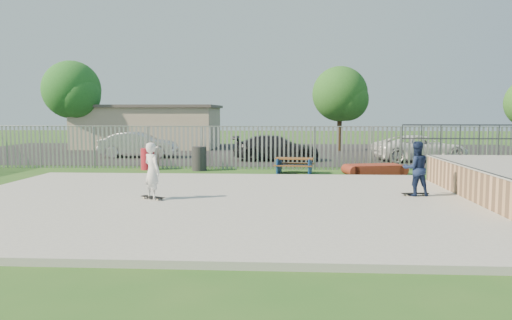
# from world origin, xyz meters

# --- Properties ---
(ground) EXTENTS (120.00, 120.00, 0.00)m
(ground) POSITION_xyz_m (0.00, 0.00, 0.00)
(ground) COLOR #27591E
(ground) RESTS_ON ground
(concrete_slab) EXTENTS (15.00, 12.00, 0.15)m
(concrete_slab) POSITION_xyz_m (0.00, 0.00, 0.07)
(concrete_slab) COLOR #A1A19C
(concrete_slab) RESTS_ON ground
(fence) EXTENTS (26.04, 16.02, 2.00)m
(fence) POSITION_xyz_m (1.00, 4.59, 1.00)
(fence) COLOR gray
(fence) RESTS_ON ground
(picnic_table) EXTENTS (1.79, 1.55, 0.68)m
(picnic_table) POSITION_xyz_m (2.68, 7.43, 0.35)
(picnic_table) COLOR brown
(picnic_table) RESTS_ON ground
(funbox) EXTENTS (2.37, 1.57, 0.43)m
(funbox) POSITION_xyz_m (6.09, 7.27, 0.22)
(funbox) COLOR maroon
(funbox) RESTS_ON ground
(trash_bin_red) EXTENTS (0.59, 0.59, 0.99)m
(trash_bin_red) POSITION_xyz_m (-4.10, 8.58, 0.50)
(trash_bin_red) COLOR #A81929
(trash_bin_red) RESTS_ON ground
(trash_bin_grey) EXTENTS (0.66, 0.66, 1.09)m
(trash_bin_grey) POSITION_xyz_m (-1.63, 8.34, 0.55)
(trash_bin_grey) COLOR #27272A
(trash_bin_grey) RESTS_ON ground
(parking_lot) EXTENTS (40.00, 18.00, 0.02)m
(parking_lot) POSITION_xyz_m (0.00, 19.00, 0.01)
(parking_lot) COLOR black
(parking_lot) RESTS_ON ground
(car_silver) EXTENTS (4.55, 1.73, 1.48)m
(car_silver) POSITION_xyz_m (-6.31, 14.63, 0.76)
(car_silver) COLOR silver
(car_silver) RESTS_ON parking_lot
(car_dark) EXTENTS (4.78, 2.00, 1.38)m
(car_dark) POSITION_xyz_m (1.79, 13.19, 0.71)
(car_dark) COLOR black
(car_dark) RESTS_ON parking_lot
(car_white) EXTENTS (5.37, 3.15, 1.40)m
(car_white) POSITION_xyz_m (9.59, 13.29, 0.72)
(car_white) COLOR white
(car_white) RESTS_ON parking_lot
(building) EXTENTS (10.40, 6.40, 3.20)m
(building) POSITION_xyz_m (-8.00, 23.00, 1.61)
(building) COLOR #B4A78B
(building) RESTS_ON ground
(tree_left) EXTENTS (4.08, 4.08, 6.30)m
(tree_left) POSITION_xyz_m (-12.87, 20.65, 4.24)
(tree_left) COLOR #3C2418
(tree_left) RESTS_ON ground
(tree_mid) EXTENTS (3.75, 3.75, 5.79)m
(tree_mid) POSITION_xyz_m (5.97, 20.39, 3.90)
(tree_mid) COLOR #45301B
(tree_mid) RESTS_ON ground
(skateboard_a) EXTENTS (0.82, 0.32, 0.08)m
(skateboard_a) POSITION_xyz_m (6.19, 0.98, 0.19)
(skateboard_a) COLOR black
(skateboard_a) RESTS_ON concrete_slab
(skateboard_b) EXTENTS (0.79, 0.59, 0.08)m
(skateboard_b) POSITION_xyz_m (-1.51, -0.11, 0.19)
(skateboard_b) COLOR black
(skateboard_b) RESTS_ON concrete_slab
(skater_navy) EXTENTS (0.88, 0.73, 1.63)m
(skater_navy) POSITION_xyz_m (6.19, 0.98, 0.97)
(skater_navy) COLOR #152144
(skater_navy) RESTS_ON concrete_slab
(skater_white) EXTENTS (0.71, 0.69, 1.63)m
(skater_white) POSITION_xyz_m (-1.51, -0.11, 0.97)
(skater_white) COLOR white
(skater_white) RESTS_ON concrete_slab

